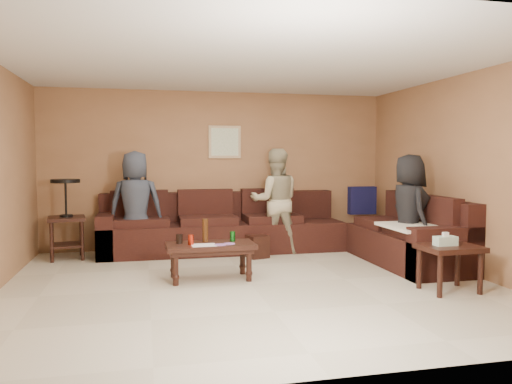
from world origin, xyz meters
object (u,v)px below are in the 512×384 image
(end_table_left, at_px, (66,217))
(person_right, at_px, (409,211))
(sectional_sofa, at_px, (283,234))
(person_middle, at_px, (275,201))
(person_left, at_px, (136,204))
(side_table_right, at_px, (449,252))
(waste_bin, at_px, (257,246))
(coffee_table, at_px, (210,249))

(end_table_left, bearing_deg, person_right, -19.51)
(sectional_sofa, relative_size, person_middle, 2.94)
(person_right, bearing_deg, sectional_sofa, 52.50)
(end_table_left, bearing_deg, person_left, -7.12)
(sectional_sofa, distance_m, person_right, 1.83)
(side_table_right, bearing_deg, person_right, 81.17)
(waste_bin, bearing_deg, coffee_table, -126.26)
(end_table_left, relative_size, person_right, 0.77)
(end_table_left, height_order, person_left, person_left)
(coffee_table, distance_m, side_table_right, 2.69)
(waste_bin, xyz_separation_m, person_right, (1.80, -1.07, 0.58))
(sectional_sofa, xyz_separation_m, person_right, (1.39, -1.11, 0.42))
(coffee_table, relative_size, person_left, 0.67)
(end_table_left, xyz_separation_m, person_left, (0.97, -0.12, 0.18))
(waste_bin, xyz_separation_m, person_middle, (0.36, 0.34, 0.63))
(waste_bin, bearing_deg, person_right, -30.79)
(coffee_table, bearing_deg, sectional_sofa, 43.62)
(end_table_left, relative_size, person_left, 0.74)
(person_middle, bearing_deg, coffee_table, 58.57)
(end_table_left, height_order, waste_bin, end_table_left)
(person_right, bearing_deg, person_left, 68.34)
(person_middle, bearing_deg, side_table_right, 123.49)
(end_table_left, distance_m, person_middle, 3.05)
(sectional_sofa, xyz_separation_m, person_left, (-2.11, 0.36, 0.45))
(side_table_right, bearing_deg, end_table_left, 147.34)
(sectional_sofa, bearing_deg, side_table_right, -61.95)
(side_table_right, bearing_deg, sectional_sofa, 118.05)
(sectional_sofa, xyz_separation_m, coffee_table, (-1.24, -1.18, 0.04))
(person_left, height_order, person_right, person_left)
(end_table_left, relative_size, side_table_right, 1.76)
(side_table_right, relative_size, waste_bin, 1.99)
(person_left, bearing_deg, person_middle, -177.70)
(person_left, bearing_deg, side_table_right, 145.51)
(coffee_table, xyz_separation_m, end_table_left, (-1.84, 1.66, 0.23))
(end_table_left, relative_size, person_middle, 0.72)
(coffee_table, relative_size, person_middle, 0.66)
(sectional_sofa, distance_m, coffee_table, 1.71)
(coffee_table, relative_size, waste_bin, 3.20)
(sectional_sofa, distance_m, person_left, 2.19)
(end_table_left, distance_m, side_table_right, 5.11)
(sectional_sofa, relative_size, waste_bin, 14.25)
(coffee_table, height_order, side_table_right, coffee_table)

